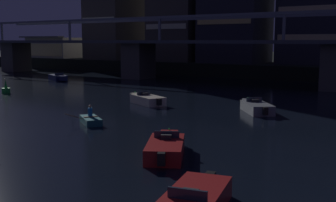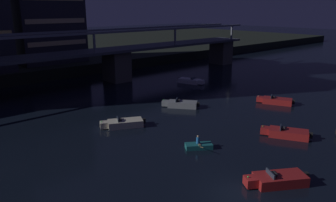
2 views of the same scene
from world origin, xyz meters
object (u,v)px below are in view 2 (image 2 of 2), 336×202
(river_bridge, at_px, (35,67))
(tower_east_tall, at_px, (43,9))
(speedboat_mid_center, at_px, (286,133))
(speedboat_far_left, at_px, (276,101))
(speedboat_near_center, at_px, (181,104))
(speedboat_far_right, at_px, (190,81))
(speedboat_far_center, at_px, (277,180))
(speedboat_mid_right, at_px, (123,123))
(dinghy_with_paddler, at_px, (199,146))

(river_bridge, height_order, tower_east_tall, tower_east_tall)
(speedboat_mid_center, height_order, speedboat_far_left, same)
(river_bridge, distance_m, speedboat_near_center, 23.76)
(tower_east_tall, height_order, speedboat_far_right, tower_east_tall)
(tower_east_tall, bearing_deg, speedboat_far_center, -95.77)
(speedboat_mid_right, height_order, dinghy_with_paddler, dinghy_with_paddler)
(speedboat_mid_center, relative_size, speedboat_far_right, 0.95)
(river_bridge, height_order, speedboat_far_center, river_bridge)
(river_bridge, distance_m, speedboat_far_right, 26.17)
(river_bridge, distance_m, speedboat_mid_center, 37.75)
(tower_east_tall, distance_m, dinghy_with_paddler, 50.99)
(tower_east_tall, xyz_separation_m, speedboat_far_right, (14.33, -28.44, -12.54))
(river_bridge, height_order, speedboat_mid_right, river_bridge)
(speedboat_mid_center, relative_size, speedboat_far_center, 1.02)
(speedboat_near_center, bearing_deg, river_bridge, 121.29)
(speedboat_near_center, xyz_separation_m, speedboat_far_left, (11.23, -7.75, 0.00))
(river_bridge, xyz_separation_m, speedboat_far_center, (3.49, -39.81, -3.88))
(speedboat_mid_right, bearing_deg, dinghy_with_paddler, -78.14)
(speedboat_far_right, relative_size, dinghy_with_paddler, 1.86)
(tower_east_tall, bearing_deg, speedboat_mid_right, -100.82)
(speedboat_far_left, bearing_deg, river_bridge, 130.12)
(speedboat_near_center, bearing_deg, speedboat_far_center, -113.70)
(speedboat_mid_right, bearing_deg, speedboat_near_center, 6.93)
(river_bridge, relative_size, speedboat_far_left, 19.29)
(speedboat_near_center, bearing_deg, speedboat_mid_right, -173.07)
(speedboat_far_center, relative_size, speedboat_far_right, 0.94)
(speedboat_mid_right, bearing_deg, speedboat_mid_center, -51.33)
(speedboat_far_left, xyz_separation_m, speedboat_far_center, (-19.92, -12.03, 0.00))
(speedboat_near_center, height_order, dinghy_with_paddler, dinghy_with_paddler)
(speedboat_far_center, relative_size, dinghy_with_paddler, 1.74)
(tower_east_tall, relative_size, speedboat_mid_center, 4.45)
(speedboat_far_left, height_order, speedboat_far_right, same)
(speedboat_mid_right, relative_size, speedboat_far_right, 0.96)
(tower_east_tall, xyz_separation_m, speedboat_far_left, (14.07, -45.73, -12.54))
(speedboat_mid_center, distance_m, speedboat_far_right, 26.95)
(river_bridge, xyz_separation_m, speedboat_far_right, (23.66, -10.48, -3.88))
(speedboat_far_left, bearing_deg, tower_east_tall, 107.10)
(speedboat_mid_right, xyz_separation_m, speedboat_far_right, (21.83, 10.81, 0.00))
(speedboat_near_center, distance_m, dinghy_with_paddler, 13.85)
(speedboat_far_center, bearing_deg, speedboat_mid_right, 95.12)
(speedboat_far_left, height_order, dinghy_with_paddler, dinghy_with_paddler)
(river_bridge, relative_size, speedboat_far_right, 18.60)
(tower_east_tall, xyz_separation_m, speedboat_far_center, (-5.84, -57.76, -12.54))
(speedboat_far_left, relative_size, speedboat_far_center, 1.03)
(river_bridge, bearing_deg, dinghy_with_paddler, -82.86)
(speedboat_mid_center, xyz_separation_m, speedboat_mid_right, (-11.16, 13.95, 0.00))
(speedboat_near_center, height_order, speedboat_far_right, same)
(dinghy_with_paddler, bearing_deg, speedboat_far_left, 9.76)
(speedboat_mid_center, distance_m, speedboat_mid_right, 17.87)
(speedboat_mid_center, relative_size, speedboat_mid_right, 0.99)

